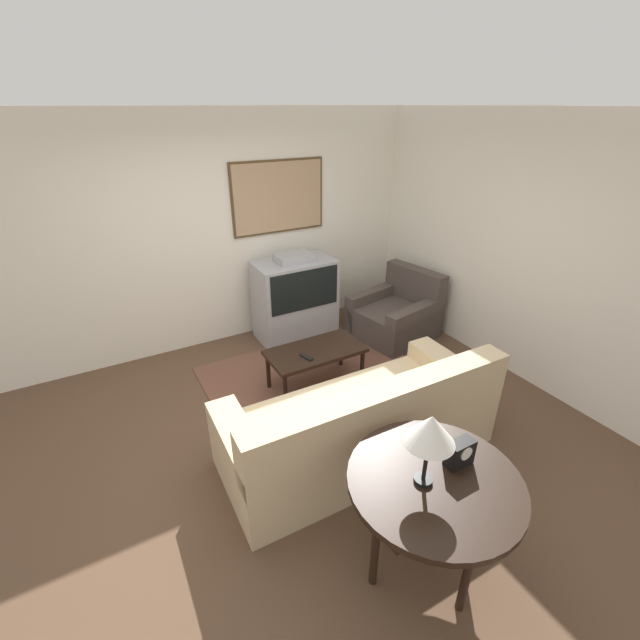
% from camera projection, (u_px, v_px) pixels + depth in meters
% --- Properties ---
extents(ground_plane, '(12.00, 12.00, 0.00)m').
position_uv_depth(ground_plane, '(296.00, 436.00, 3.92)').
color(ground_plane, brown).
extents(wall_back, '(12.00, 0.10, 2.70)m').
position_uv_depth(wall_back, '(212.00, 235.00, 4.96)').
color(wall_back, silver).
rests_on(wall_back, ground_plane).
extents(wall_right, '(0.06, 12.00, 2.70)m').
position_uv_depth(wall_right, '(518.00, 250.00, 4.46)').
color(wall_right, silver).
rests_on(wall_right, ground_plane).
extents(area_rug, '(2.29, 1.81, 0.01)m').
position_uv_depth(area_rug, '(318.00, 380.00, 4.69)').
color(area_rug, brown).
rests_on(area_rug, ground_plane).
extents(tv, '(0.98, 0.56, 1.11)m').
position_uv_depth(tv, '(295.00, 299.00, 5.38)').
color(tv, '#9E9EA3').
rests_on(tv, ground_plane).
extents(couch, '(2.29, 1.00, 0.90)m').
position_uv_depth(couch, '(361.00, 426.00, 3.57)').
color(couch, '#CCB289').
rests_on(couch, ground_plane).
extents(armchair, '(1.08, 1.02, 0.84)m').
position_uv_depth(armchair, '(396.00, 315.00, 5.52)').
color(armchair, '#473D38').
rests_on(armchair, ground_plane).
extents(coffee_table, '(1.00, 0.52, 0.45)m').
position_uv_depth(coffee_table, '(315.00, 354.00, 4.43)').
color(coffee_table, black).
rests_on(coffee_table, ground_plane).
extents(console_table, '(1.03, 1.03, 0.76)m').
position_uv_depth(console_table, '(434.00, 488.00, 2.52)').
color(console_table, black).
rests_on(console_table, ground_plane).
extents(table_lamp, '(0.29, 0.29, 0.48)m').
position_uv_depth(table_lamp, '(430.00, 431.00, 2.31)').
color(table_lamp, black).
rests_on(table_lamp, console_table).
extents(mantel_clock, '(0.17, 0.10, 0.17)m').
position_uv_depth(mantel_clock, '(460.00, 453.00, 2.56)').
color(mantel_clock, black).
rests_on(mantel_clock, console_table).
extents(remote, '(0.08, 0.17, 0.02)m').
position_uv_depth(remote, '(306.00, 357.00, 4.26)').
color(remote, black).
rests_on(remote, coffee_table).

